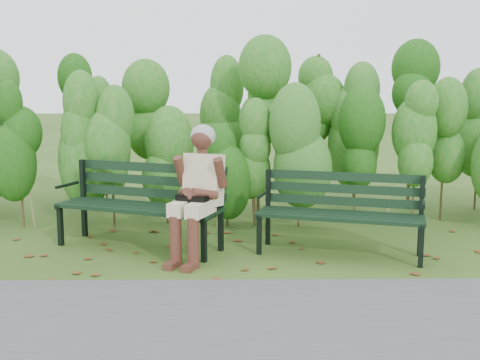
{
  "coord_description": "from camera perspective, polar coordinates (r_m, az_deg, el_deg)",
  "views": [
    {
      "loc": [
        -0.07,
        -5.94,
        1.74
      ],
      "look_at": [
        0.0,
        0.35,
        0.75
      ],
      "focal_mm": 42.0,
      "sensor_mm": 36.0,
      "label": 1
    }
  ],
  "objects": [
    {
      "name": "ground",
      "position": [
        6.19,
        0.04,
        -7.38
      ],
      "size": [
        80.0,
        80.0,
        0.0
      ],
      "primitive_type": "plane",
      "color": "#2D4916"
    },
    {
      "name": "bench_right",
      "position": [
        6.16,
        10.21,
        -2.68
      ],
      "size": [
        1.83,
        1.04,
        0.87
      ],
      "color": "black",
      "rests_on": "ground"
    },
    {
      "name": "footpath",
      "position": [
        4.13,
        0.41,
        -15.93
      ],
      "size": [
        60.0,
        2.5,
        0.01
      ],
      "primitive_type": "cube",
      "color": "#474749",
      "rests_on": "ground"
    },
    {
      "name": "bench_left",
      "position": [
        6.43,
        -9.84,
        -1.83
      ],
      "size": [
        1.97,
        1.25,
        0.94
      ],
      "color": "black",
      "rests_on": "ground"
    },
    {
      "name": "seated_woman",
      "position": [
        5.86,
        -4.29,
        -0.45
      ],
      "size": [
        0.65,
        0.88,
        1.4
      ],
      "color": "beige",
      "rests_on": "ground"
    },
    {
      "name": "hedge_band",
      "position": [
        7.82,
        -0.13,
        5.41
      ],
      "size": [
        11.04,
        1.67,
        2.42
      ],
      "color": "#47381E",
      "rests_on": "ground"
    },
    {
      "name": "leaf_litter",
      "position": [
        6.16,
        1.22,
        -7.44
      ],
      "size": [
        5.53,
        2.25,
        0.01
      ],
      "color": "brown",
      "rests_on": "ground"
    }
  ]
}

